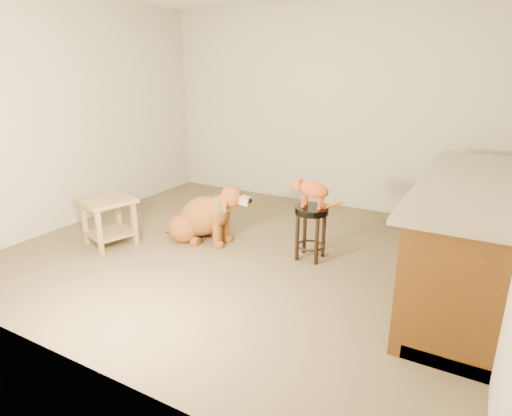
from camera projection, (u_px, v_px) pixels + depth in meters
The scene contains 8 objects.
floor at pixel (245, 252), 4.36m from camera, with size 4.50×4.00×0.01m, color brown.
room_shell at pixel (243, 82), 3.84m from camera, with size 4.54×4.04×2.62m.
cabinet_run at pixel (462, 238), 3.57m from camera, with size 0.70×2.56×0.94m.
padded_stool at pixel (311, 222), 4.12m from camera, with size 0.32×0.32×0.53m.
wood_stool at pixel (447, 214), 4.32m from camera, with size 0.45×0.45×0.74m.
side_table at pixel (108, 215), 4.46m from camera, with size 0.62×0.62×0.51m.
golden_retriever at pixel (203, 217), 4.59m from camera, with size 1.12×0.56×0.71m.
tabby_kitten at pixel (311, 190), 4.02m from camera, with size 0.49×0.19×0.31m.
Camera 1 is at (2.06, -3.44, 1.79)m, focal length 30.00 mm.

